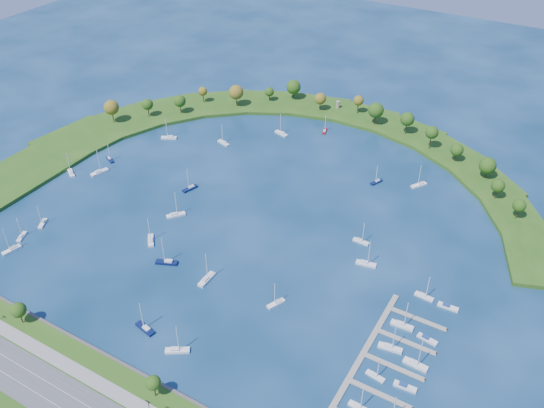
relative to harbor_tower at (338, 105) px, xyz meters
The scene contains 37 objects.
ground 119.71m from the harbor_tower, 83.80° to the right, with size 700.00×700.00×0.00m, color #072942.
south_shoreline 242.19m from the harbor_tower, 86.94° to the right, with size 420.00×43.10×11.60m.
breakwater 77.84m from the harbor_tower, 115.45° to the right, with size 286.74×247.64×2.00m.
breakwater_trees 31.87m from the harbor_tower, 91.17° to the right, with size 239.56×94.04×14.58m.
harbor_tower is the anchor object (origin of this frame).
dock_system 205.03m from the harbor_tower, 61.37° to the right, with size 24.28×82.00×1.60m.
moored_boat_0 83.95m from the harbor_tower, 51.03° to the right, with size 4.72×7.49×10.68m.
moored_boat_1 146.91m from the harbor_tower, 60.28° to the right, with size 9.08×3.98×12.91m.
moored_boat_2 92.60m from the harbor_tower, 37.95° to the right, with size 6.94×8.70×12.95m.
moored_boat_3 208.84m from the harbor_tower, 81.29° to the right, with size 8.89×6.93×13.16m.
moored_boat_4 202.51m from the harbor_tower, 110.51° to the right, with size 4.72×7.30×10.45m.
moored_boat_5 122.44m from the harbor_tower, 103.08° to the right, with size 4.82×8.81×12.48m.
moored_boat_6 131.77m from the harbor_tower, 60.45° to the right, with size 7.69×2.49×11.17m.
moored_boat_7 47.79m from the harbor_tower, 109.33° to the right, with size 9.34×4.92×13.23m.
moored_boat_8 166.90m from the harbor_tower, 123.30° to the right, with size 8.37×6.39×12.33m.
moored_boat_9 29.65m from the harbor_tower, 80.03° to the right, with size 3.93×7.32×10.36m.
moored_boat_10 153.27m from the harbor_tower, 120.99° to the right, with size 5.42×10.01×14.18m.
moored_boat_11 209.41m from the harbor_tower, 108.70° to the right, with size 4.16×8.83×12.51m.
moored_boat_12 142.56m from the harbor_tower, 98.06° to the right, with size 7.63×8.78×13.43m.
moored_boat_13 175.23m from the harbor_tower, 73.05° to the right, with size 5.24×8.13×11.63m.
moored_boat_14 204.69m from the harbor_tower, 85.89° to the right, with size 9.41×4.35×13.35m.
moored_boat_15 81.73m from the harbor_tower, 118.75° to the right, with size 8.62×4.61×12.20m.
moored_boat_16 170.28m from the harbor_tower, 90.70° to the right, with size 9.79×6.26×13.99m.
moored_boat_17 171.42m from the harbor_tower, 83.63° to the right, with size 2.71×9.57×14.06m.
moored_boat_18 163.11m from the harbor_tower, 96.26° to the right, with size 7.58×8.20×12.84m.
moored_boat_19 191.27m from the harbor_tower, 111.59° to the right, with size 5.28×7.50×10.86m.
moored_boat_20 144.93m from the harbor_tower, 125.11° to the right, with size 7.45×4.93×10.69m.
moored_boat_21 108.71m from the harbor_tower, 130.44° to the right, with size 9.16×6.44×13.26m.
docked_boat_2 218.44m from the harbor_tower, 63.21° to the right, with size 7.53×2.54×10.89m.
docked_boat_4 205.62m from the harbor_tower, 61.39° to the right, with size 7.29×2.96×10.42m.
docked_boat_5 209.92m from the harbor_tower, 58.75° to the right, with size 8.10×2.70×1.63m.
docked_boat_6 193.09m from the harbor_tower, 59.35° to the right, with size 9.19×3.67×13.14m.
docked_boat_7 200.77m from the harbor_tower, 57.14° to the right, with size 9.09×2.92×13.21m.
docked_boat_8 182.27m from the harbor_tower, 57.31° to the right, with size 8.89×2.88×12.91m.
docked_boat_9 189.56m from the harbor_tower, 54.93° to the right, with size 8.05×3.40×1.59m.
docked_boat_10 167.81m from the harbor_tower, 53.06° to the right, with size 7.94×2.75×11.47m.
docked_boat_11 174.59m from the harbor_tower, 50.60° to the right, with size 8.18×2.50×1.66m.
Camera 1 is at (118.67, -190.09, 166.85)m, focal length 38.01 mm.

